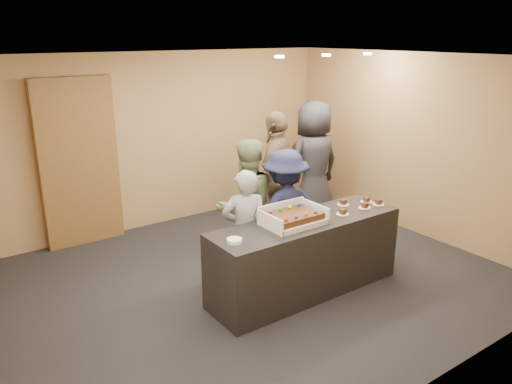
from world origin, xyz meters
TOP-DOWN VIEW (x-y plane):
  - room at (0.00, 0.00)m, footprint 6.04×6.00m
  - serving_counter at (0.38, -0.59)m, footprint 2.40×0.71m
  - storage_cabinet at (-1.28, 2.41)m, footprint 1.09×0.15m
  - cake_box at (0.19, -0.56)m, footprint 0.68×0.47m
  - sheet_cake at (0.19, -0.59)m, footprint 0.58×0.40m
  - plate_stack at (-0.64, -0.64)m, footprint 0.16×0.16m
  - slice_a at (0.86, -0.69)m, footprint 0.15×0.15m
  - slice_b at (1.11, -0.44)m, footprint 0.15×0.15m
  - slice_c at (1.24, -0.68)m, footprint 0.15×0.15m
  - slice_d at (1.43, -0.53)m, footprint 0.15×0.15m
  - slice_e at (1.48, -0.69)m, footprint 0.15×0.15m
  - person_server_grey at (-0.16, -0.13)m, footprint 0.64×0.54m
  - person_sage_man at (0.13, 0.28)m, footprint 0.87×0.69m
  - person_navy_man at (0.51, -0.03)m, footprint 1.10×0.71m
  - person_brown_extra at (1.07, 0.87)m, footprint 1.20×1.00m
  - person_dark_suit at (1.93, 1.05)m, footprint 0.97×0.64m
  - ceiling_spotlights at (1.60, 0.50)m, footprint 1.72×0.12m

SIDE VIEW (x-z plane):
  - serving_counter at x=0.38m, z-range 0.00..0.90m
  - person_server_grey at x=-0.16m, z-range 0.00..1.49m
  - person_navy_man at x=0.51m, z-range 0.00..1.61m
  - person_sage_man at x=0.13m, z-range 0.00..1.73m
  - plate_stack at x=-0.64m, z-range 0.90..0.94m
  - slice_a at x=0.86m, z-range 0.89..0.96m
  - slice_b at x=1.11m, z-range 0.89..0.96m
  - slice_c at x=1.24m, z-range 0.89..0.96m
  - slice_d at x=1.43m, z-range 0.89..0.96m
  - slice_e at x=1.48m, z-range 0.89..0.96m
  - cake_box at x=0.19m, z-range 0.85..1.05m
  - person_brown_extra at x=1.07m, z-range 0.00..1.92m
  - person_dark_suit at x=1.93m, z-range 0.00..1.98m
  - sheet_cake at x=0.19m, z-range 0.94..1.05m
  - storage_cabinet at x=-1.28m, z-range 0.00..2.40m
  - room at x=0.00m, z-range 0.00..2.70m
  - ceiling_spotlights at x=1.60m, z-range 2.66..2.69m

